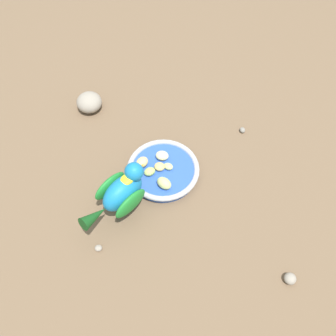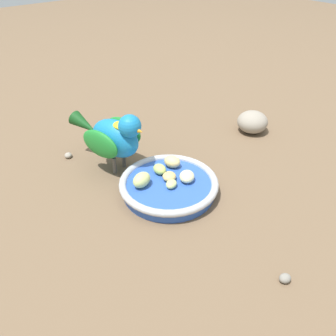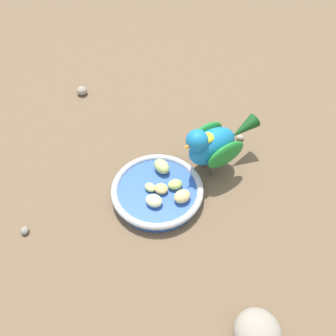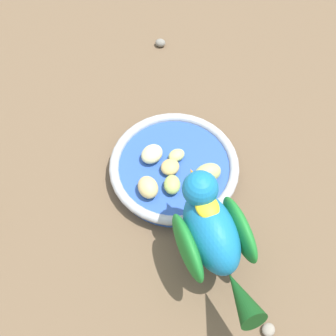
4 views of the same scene
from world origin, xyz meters
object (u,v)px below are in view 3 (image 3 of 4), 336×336
(apple_piece_1, at_px, (150,187))
(parrot, at_px, (214,144))
(feeding_bowl, at_px, (157,191))
(pebble_2, at_px, (82,91))
(apple_piece_5, at_px, (162,186))
(apple_piece_4, at_px, (162,166))
(pebble_1, at_px, (25,230))
(apple_piece_0, at_px, (182,196))
(pebble_0, at_px, (240,137))
(apple_piece_3, at_px, (154,201))
(rock_large, at_px, (257,332))
(apple_piece_2, at_px, (175,184))

(apple_piece_1, xyz_separation_m, parrot, (-0.14, -0.03, 0.05))
(feeding_bowl, xyz_separation_m, pebble_2, (0.08, -0.37, -0.00))
(apple_piece_1, xyz_separation_m, apple_piece_5, (-0.02, 0.01, 0.00))
(apple_piece_4, relative_size, apple_piece_5, 1.42)
(pebble_1, xyz_separation_m, pebble_2, (-0.18, -0.37, 0.00))
(apple_piece_1, bearing_deg, apple_piece_0, 138.91)
(apple_piece_1, xyz_separation_m, pebble_0, (-0.24, -0.09, -0.02))
(parrot, bearing_deg, pebble_2, -73.20)
(apple_piece_3, xyz_separation_m, pebble_1, (0.24, -0.03, -0.03))
(apple_piece_4, bearing_deg, apple_piece_3, 61.07)
(apple_piece_0, height_order, apple_piece_3, apple_piece_0)
(rock_large, bearing_deg, apple_piece_2, -85.83)
(apple_piece_2, xyz_separation_m, rock_large, (-0.02, 0.30, -0.01))
(apple_piece_0, bearing_deg, apple_piece_5, -53.86)
(feeding_bowl, bearing_deg, rock_large, 100.57)
(feeding_bowl, bearing_deg, apple_piece_0, 133.62)
(apple_piece_3, height_order, pebble_2, apple_piece_3)
(apple_piece_0, height_order, pebble_2, apple_piece_0)
(feeding_bowl, xyz_separation_m, pebble_1, (0.26, -0.00, -0.01))
(parrot, xyz_separation_m, rock_large, (0.07, 0.34, -0.05))
(apple_piece_4, distance_m, parrot, 0.11)
(pebble_0, xyz_separation_m, pebble_2, (0.31, -0.28, 0.01))
(feeding_bowl, xyz_separation_m, apple_piece_4, (-0.02, -0.04, 0.02))
(pebble_1, bearing_deg, apple_piece_4, -171.78)
(feeding_bowl, bearing_deg, apple_piece_4, -119.23)
(parrot, bearing_deg, pebble_1, -10.58)
(apple_piece_2, xyz_separation_m, pebble_2, (0.12, -0.38, -0.02))
(pebble_1, bearing_deg, rock_large, 135.79)
(apple_piece_0, height_order, apple_piece_4, apple_piece_4)
(apple_piece_5, distance_m, parrot, 0.13)
(apple_piece_0, bearing_deg, pebble_2, -73.97)
(apple_piece_2, bearing_deg, feeding_bowl, -9.62)
(apple_piece_5, bearing_deg, pebble_1, -0.82)
(feeding_bowl, distance_m, apple_piece_0, 0.06)
(apple_piece_3, relative_size, apple_piece_4, 0.87)
(pebble_2, bearing_deg, apple_piece_5, 103.65)
(feeding_bowl, bearing_deg, parrot, -166.25)
(rock_large, bearing_deg, pebble_2, -78.49)
(apple_piece_5, bearing_deg, apple_piece_2, 169.98)
(apple_piece_4, xyz_separation_m, pebble_2, (0.11, -0.33, -0.02))
(apple_piece_4, bearing_deg, apple_piece_0, 99.08)
(apple_piece_2, relative_size, parrot, 0.15)
(parrot, bearing_deg, apple_piece_0, 22.58)
(feeding_bowl, bearing_deg, apple_piece_5, 171.42)
(apple_piece_2, height_order, apple_piece_5, apple_piece_2)
(apple_piece_4, bearing_deg, apple_piece_1, 46.23)
(apple_piece_0, distance_m, apple_piece_5, 0.05)
(feeding_bowl, height_order, apple_piece_1, apple_piece_1)
(pebble_0, bearing_deg, apple_piece_2, 26.39)
(apple_piece_2, relative_size, apple_piece_3, 0.87)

